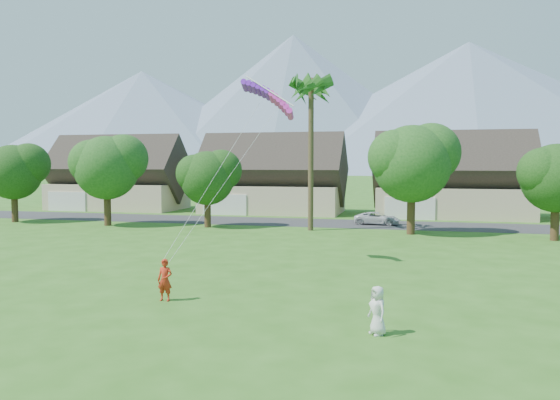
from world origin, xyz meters
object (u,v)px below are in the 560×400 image
(parafoil_kite, at_px, (270,96))
(kite_flyer, at_px, (165,280))
(watcher, at_px, (377,310))
(parked_car, at_px, (377,218))

(parafoil_kite, bearing_deg, kite_flyer, -100.79)
(watcher, xyz_separation_m, parafoil_kite, (-6.53, 10.97, 8.38))
(watcher, distance_m, parked_car, 31.64)
(watcher, relative_size, parked_car, 0.40)
(watcher, xyz_separation_m, parked_car, (-2.11, 31.57, -0.24))
(parafoil_kite, bearing_deg, watcher, -56.30)
(watcher, bearing_deg, kite_flyer, -142.58)
(parked_car, relative_size, parafoil_kite, 1.22)
(parked_car, distance_m, parafoil_kite, 22.77)
(kite_flyer, distance_m, parked_car, 29.97)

